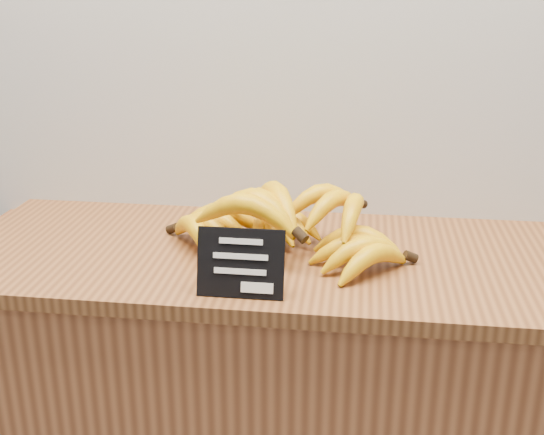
{
  "coord_description": "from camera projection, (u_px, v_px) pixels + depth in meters",
  "views": [
    {
      "loc": [
        0.04,
        1.46,
        1.47
      ],
      "look_at": [
        -0.13,
        2.7,
        1.02
      ],
      "focal_mm": 45.0,
      "sensor_mm": 36.0,
      "label": 1
    }
  ],
  "objects": [
    {
      "name": "chalkboard_sign",
      "position": [
        241.0,
        263.0,
        1.19
      ],
      "size": [
        0.15,
        0.04,
        0.12
      ],
      "primitive_type": "cube",
      "rotation": [
        -0.26,
        0.0,
        0.0
      ],
      "color": "black",
      "rests_on": "counter_top"
    },
    {
      "name": "banana_pile",
      "position": [
        286.0,
        226.0,
        1.37
      ],
      "size": [
        0.52,
        0.34,
        0.13
      ],
      "color": "#ECB609",
      "rests_on": "counter_top"
    },
    {
      "name": "counter_top",
      "position": [
        275.0,
        257.0,
        1.41
      ],
      "size": [
        1.32,
        0.54,
        0.03
      ],
      "primitive_type": "cube",
      "color": "brown",
      "rests_on": "counter"
    }
  ]
}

